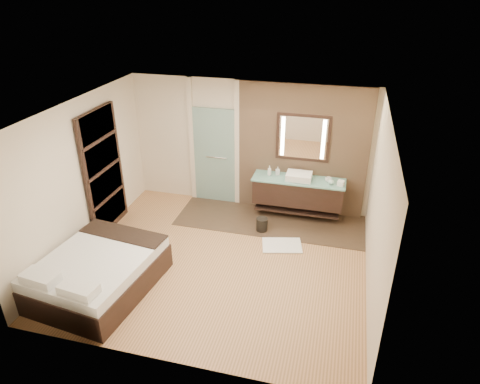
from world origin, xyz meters
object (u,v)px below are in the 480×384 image
(bed, at_px, (98,273))
(mirror_unit, at_px, (303,138))
(vanity, at_px, (298,192))
(waste_bin, at_px, (262,225))

(bed, bearing_deg, mirror_unit, 57.29)
(mirror_unit, height_order, bed, mirror_unit)
(vanity, relative_size, waste_bin, 6.70)
(vanity, distance_m, bed, 4.14)
(vanity, height_order, bed, vanity)
(bed, bearing_deg, waste_bin, 54.29)
(waste_bin, bearing_deg, bed, -132.69)
(vanity, relative_size, bed, 0.88)
(mirror_unit, relative_size, waste_bin, 3.84)
(waste_bin, bearing_deg, vanity, 51.19)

